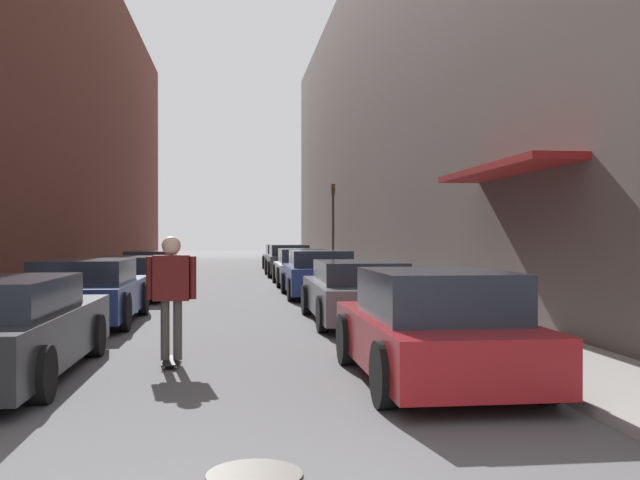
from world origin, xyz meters
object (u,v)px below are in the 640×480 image
object	(u,v)px
parked_car_left_1	(87,292)
parked_car_right_5	(282,258)
parked_car_left_3	(152,268)
parked_car_right_3	(301,267)
skateboarder	(171,286)
manhole_cover	(254,475)
traffic_light	(333,219)
parked_car_left_2	(130,278)
parked_car_right_0	(434,329)
parked_car_right_4	(289,261)
parked_car_right_1	(357,292)
parked_car_right_2	(319,274)

from	to	relation	value
parked_car_left_1	parked_car_right_5	size ratio (longest dim) A/B	1.04
parked_car_left_3	parked_car_right_3	bearing A→B (deg)	-8.80
parked_car_left_3	parked_car_right_5	distance (m)	11.43
parked_car_left_1	skateboarder	size ratio (longest dim) A/B	2.52
manhole_cover	traffic_light	distance (m)	25.49
parked_car_left_1	parked_car_right_3	xyz separation A→B (m)	(5.18, 10.28, -0.01)
parked_car_left_2	parked_car_right_0	xyz separation A→B (m)	(5.16, -11.69, 0.06)
parked_car_left_3	skateboarder	distance (m)	15.99
parked_car_right_4	manhole_cover	world-z (taller)	parked_car_right_4
parked_car_right_1	traffic_light	distance (m)	16.43
parked_car_right_1	skateboarder	world-z (taller)	skateboarder
parked_car_left_1	parked_car_right_5	xyz separation A→B (m)	(5.23, 21.25, -0.01)
parked_car_left_1	parked_car_right_3	size ratio (longest dim) A/B	1.07
parked_car_right_4	traffic_light	size ratio (longest dim) A/B	1.13
parked_car_left_1	parked_car_right_2	bearing A→B (deg)	46.25
traffic_light	parked_car_right_3	bearing A→B (deg)	-109.00
parked_car_right_2	traffic_light	bearing A→B (deg)	79.92
parked_car_right_1	parked_car_right_0	bearing A→B (deg)	-90.91
parked_car_left_3	skateboarder	bearing A→B (deg)	-82.65
parked_car_left_2	parked_car_right_5	distance (m)	16.65
parked_car_right_2	parked_car_right_3	world-z (taller)	parked_car_right_2
traffic_light	parked_car_right_5	bearing A→B (deg)	108.58
parked_car_left_1	parked_car_right_4	xyz separation A→B (m)	(5.16, 15.79, 0.03)
parked_car_left_1	parked_car_left_3	bearing A→B (deg)	90.02
parked_car_left_3	parked_car_left_1	bearing A→B (deg)	-89.98
parked_car_left_2	parked_car_right_5	xyz separation A→B (m)	(5.19, 15.82, 0.04)
skateboarder	manhole_cover	bearing A→B (deg)	-77.77
parked_car_right_1	parked_car_left_1	bearing A→B (deg)	175.02
parked_car_left_2	parked_car_right_2	distance (m)	5.20
parked_car_left_2	parked_car_right_1	xyz separation A→B (m)	(5.26, -5.89, 0.03)
parked_car_right_1	parked_car_left_2	bearing A→B (deg)	131.74
parked_car_left_3	parked_car_right_2	xyz separation A→B (m)	(5.25, -5.61, 0.05)
parked_car_right_1	parked_car_right_2	world-z (taller)	parked_car_right_2
parked_car_right_0	manhole_cover	distance (m)	3.78
parked_car_right_2	parked_car_right_5	distance (m)	15.77
parked_car_right_1	parked_car_right_3	bearing A→B (deg)	90.62
parked_car_left_2	parked_car_right_0	bearing A→B (deg)	-66.16
parked_car_right_2	parked_car_right_3	bearing A→B (deg)	90.70
parked_car_right_1	skateboarder	xyz separation A→B (m)	(-3.26, -4.30, 0.46)
parked_car_right_2	traffic_light	size ratio (longest dim) A/B	1.11
parked_car_left_2	parked_car_right_1	distance (m)	7.89
parked_car_left_1	parked_car_right_0	xyz separation A→B (m)	(5.21, -6.26, 0.01)
parked_car_left_2	parked_car_left_3	size ratio (longest dim) A/B	0.87
parked_car_right_0	traffic_light	size ratio (longest dim) A/B	1.04
parked_car_right_0	skateboarder	bearing A→B (deg)	154.75
parked_car_right_2	parked_car_left_1	bearing A→B (deg)	-133.75
parked_car_left_1	skateboarder	bearing A→B (deg)	-66.81
parked_car_left_2	parked_car_left_3	distance (m)	5.66
parked_car_right_5	parked_car_left_2	bearing A→B (deg)	-108.15
parked_car_right_3	manhole_cover	world-z (taller)	parked_car_right_3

